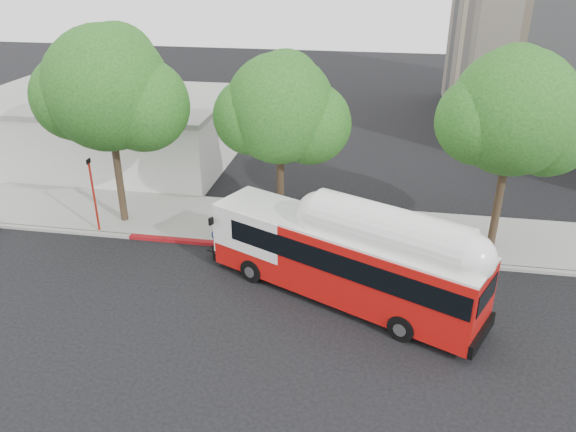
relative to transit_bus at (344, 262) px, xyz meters
The scene contains 10 objects.
ground 3.06m from the transit_bus, 168.63° to the right, with size 120.00×120.00×0.00m, color black.
sidewalk 6.69m from the transit_bus, 112.79° to the left, with size 60.00×5.00×0.15m, color gray.
curb_strip 4.51m from the transit_bus, 126.58° to the left, with size 60.00×0.30×0.15m, color gray.
red_curb_segment 6.67m from the transit_bus, 148.41° to the left, with size 10.00×0.32×0.16m, color maroon.
street_tree_left 13.12m from the transit_bus, 155.42° to the left, with size 6.67×5.80×9.74m.
street_tree_mid 7.65m from the transit_bus, 119.27° to the left, with size 5.75×5.00×8.62m.
street_tree_right 9.88m from the transit_bus, 37.72° to the left, with size 6.21×5.40×9.18m.
low_commercial_bldg 21.33m from the transit_bus, 140.76° to the left, with size 16.20×10.20×4.25m.
transit_bus is the anchor object (origin of this frame).
signal_pole 12.78m from the transit_bus, 163.37° to the left, with size 0.11×0.36×3.84m.
Camera 1 is at (3.59, -18.47, 12.67)m, focal length 35.00 mm.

